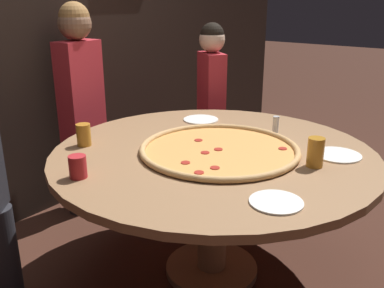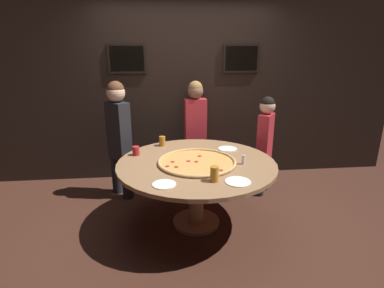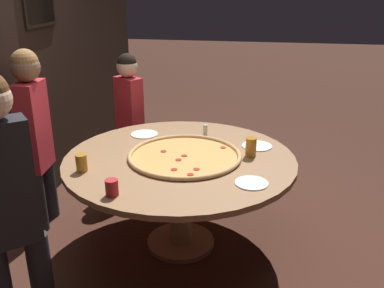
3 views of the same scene
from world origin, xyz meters
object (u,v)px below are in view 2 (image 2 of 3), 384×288
Objects in this scene: giant_pizza at (197,162)px; diner_far_right at (119,133)px; white_plate_far_back at (228,149)px; drink_cup_near_right at (136,151)px; white_plate_left_side at (238,182)px; white_plate_near_front at (164,184)px; drink_cup_centre_back at (162,141)px; diner_centre_back at (195,126)px; diner_far_left at (265,140)px; dining_table at (196,172)px; drink_cup_beside_pizza at (214,174)px; condiment_shaker at (243,160)px.

giant_pizza is 0.54× the size of diner_far_right.
drink_cup_near_right is at bearing -174.23° from white_plate_far_back.
drink_cup_near_right is 1.26m from white_plate_left_side.
white_plate_near_front is 0.94× the size of white_plate_far_back.
drink_cup_centre_back is 0.43m from drink_cup_near_right.
diner_centre_back reaches higher than drink_cup_near_right.
dining_table is at bearing -19.52° from diner_far_left.
drink_cup_near_right is 1.68m from diner_far_left.
drink_cup_centre_back is at bearing -50.52° from diner_far_left.
giant_pizza is 3.90× the size of white_plate_near_front.
dining_table is at bearing 86.82° from giant_pizza.
drink_cup_beside_pizza reaches higher than drink_cup_centre_back.
diner_centre_back reaches higher than white_plate_near_front.
drink_cup_near_right is at bearing 110.49° from white_plate_near_front.
giant_pizza is 3.68× the size of white_plate_far_back.
giant_pizza is 0.48m from drink_cup_beside_pizza.
white_plate_near_front is (0.30, -0.81, -0.05)m from drink_cup_near_right.
drink_cup_centre_back is 0.09× the size of diner_far_left.
drink_cup_centre_back is 1.17× the size of drink_cup_near_right.
white_plate_near_front is (-0.34, -0.49, -0.01)m from giant_pizza.
drink_cup_centre_back is at bearing 119.19° from giant_pizza.
diner_far_left is (0.67, 1.23, -0.00)m from white_plate_left_side.
giant_pizza is at bearing 78.46° from diner_centre_back.
diner_centre_back reaches higher than drink_cup_centre_back.
white_plate_far_back is 0.15× the size of diner_centre_back.
drink_cup_centre_back is 1.34m from diner_far_left.
white_plate_left_side is 0.46m from condiment_shaker.
dining_table is at bearing -23.12° from drink_cup_near_right.
drink_cup_centre_back is 1.12m from white_plate_near_front.
white_plate_left_side is 1.75m from diner_centre_back.
white_plate_near_front is 0.14× the size of diner_centre_back.
diner_far_left reaches higher than giant_pizza.
diner_centre_back is (0.48, 0.60, 0.03)m from drink_cup_centre_back.
drink_cup_centre_back is 0.53× the size of white_plate_far_back.
white_plate_left_side is (-0.11, -0.93, 0.00)m from white_plate_far_back.
drink_cup_near_right is at bearing 139.47° from white_plate_left_side.
drink_cup_centre_back is 1.22× the size of condiment_shaker.
diner_far_right is at bearing 127.58° from drink_cup_beside_pizza.
diner_far_left is at bearing 57.73° from condiment_shaker.
diner_far_right reaches higher than giant_pizza.
diner_centre_back is (-0.35, 1.31, 0.04)m from condiment_shaker.
diner_far_left is (1.33, 0.10, -0.06)m from drink_cup_centre_back.
giant_pizza is (-0.00, -0.04, 0.13)m from dining_table.
diner_centre_back reaches higher than diner_far_left.
condiment_shaker is 0.06× the size of diner_far_right.
dining_table is at bearing 56.79° from white_plate_near_front.
diner_far_left reaches higher than condiment_shaker.
diner_far_right is at bearing -57.95° from diner_far_left.
white_plate_far_back is 0.96× the size of white_plate_left_side.
white_plate_left_side is 1.81m from diner_far_right.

